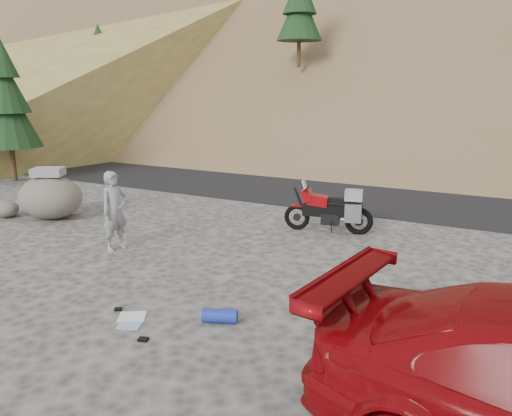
# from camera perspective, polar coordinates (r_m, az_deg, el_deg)

# --- Properties ---
(ground) EXTENTS (140.00, 140.00, 0.00)m
(ground) POSITION_cam_1_polar(r_m,az_deg,el_deg) (9.41, -8.01, -7.06)
(ground) COLOR #413F3C
(ground) RESTS_ON ground
(road) EXTENTS (120.00, 7.00, 0.05)m
(road) POSITION_cam_1_polar(r_m,az_deg,el_deg) (17.21, 10.06, 2.30)
(road) COLOR black
(road) RESTS_ON ground
(conifer_verge) EXTENTS (2.20, 2.20, 5.04)m
(conifer_verge) POSITION_cam_1_polar(r_m,az_deg,el_deg) (19.99, -26.67, 10.98)
(conifer_verge) COLOR #352213
(conifer_verge) RESTS_ON ground
(motorcycle) EXTENTS (2.05, 0.88, 1.24)m
(motorcycle) POSITION_cam_1_polar(r_m,az_deg,el_deg) (11.72, 8.70, -0.26)
(motorcycle) COLOR black
(motorcycle) RESTS_ON ground
(man) EXTENTS (0.48, 0.66, 1.66)m
(man) POSITION_cam_1_polar(r_m,az_deg,el_deg) (10.89, -15.57, -4.56)
(man) COLOR gray
(man) RESTS_ON ground
(boulder) EXTENTS (2.10, 1.94, 1.29)m
(boulder) POSITION_cam_1_polar(r_m,az_deg,el_deg) (13.91, -22.44, 1.21)
(boulder) COLOR #59534C
(boulder) RESTS_ON ground
(small_rock) EXTENTS (0.86, 0.81, 0.43)m
(small_rock) POSITION_cam_1_polar(r_m,az_deg,el_deg) (14.58, -26.75, -0.11)
(small_rock) COLOR #59534C
(small_rock) RESTS_ON ground
(gear_white_cloth) EXTENTS (0.51, 0.50, 0.01)m
(gear_white_cloth) POSITION_cam_1_polar(r_m,az_deg,el_deg) (7.75, -13.97, -11.95)
(gear_white_cloth) COLOR white
(gear_white_cloth) RESTS_ON ground
(gear_blue_mat) EXTENTS (0.54, 0.38, 0.20)m
(gear_blue_mat) POSITION_cam_1_polar(r_m,az_deg,el_deg) (7.36, -4.16, -12.19)
(gear_blue_mat) COLOR #1B30A5
(gear_blue_mat) RESTS_ON ground
(gear_funnel) EXTENTS (0.13, 0.13, 0.16)m
(gear_funnel) POSITION_cam_1_polar(r_m,az_deg,el_deg) (6.29, 11.33, -17.49)
(gear_funnel) COLOR #B5240C
(gear_funnel) RESTS_ON ground
(gear_glove_a) EXTENTS (0.15, 0.13, 0.04)m
(gear_glove_a) POSITION_cam_1_polar(r_m,az_deg,el_deg) (7.06, -12.77, -14.42)
(gear_glove_a) COLOR black
(gear_glove_a) RESTS_ON ground
(gear_glove_b) EXTENTS (0.14, 0.13, 0.04)m
(gear_glove_b) POSITION_cam_1_polar(r_m,az_deg,el_deg) (8.02, -15.47, -11.08)
(gear_glove_b) COLOR black
(gear_glove_b) RESTS_ON ground
(gear_blue_cloth) EXTENTS (0.39, 0.34, 0.01)m
(gear_blue_cloth) POSITION_cam_1_polar(r_m,az_deg,el_deg) (7.50, -14.28, -12.89)
(gear_blue_cloth) COLOR #88B0D3
(gear_blue_cloth) RESTS_ON ground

